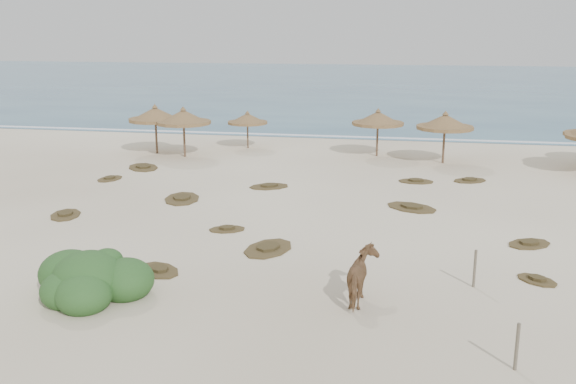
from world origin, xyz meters
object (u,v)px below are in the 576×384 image
Objects in this scene: palapa_1 at (183,118)px; bush at (91,280)px; horse at (363,277)px; palapa_0 at (155,115)px.

palapa_1 reaches higher than bush.
horse reaches higher than bush.
palapa_1 is at bearing -57.95° from horse.
palapa_1 reaches higher than horse.
palapa_0 is 1.82× the size of horse.
palapa_0 is at bearing -54.78° from horse.
palapa_1 is 23.95m from horse.
bush is (4.58, -21.31, -1.93)m from palapa_1.
palapa_0 is 0.81× the size of palapa_1.
bush is at bearing 7.39° from horse.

